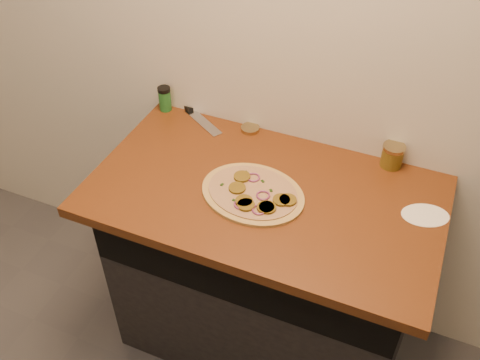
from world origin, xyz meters
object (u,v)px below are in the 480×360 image
at_px(spice_shaker, 165,99).
at_px(salsa_jar, 392,156).
at_px(chefs_knife, 193,112).
at_px(pizza, 253,194).

bearing_deg(spice_shaker, salsa_jar, 0.00).
distance_m(chefs_knife, spice_shaker, 0.13).
height_order(salsa_jar, spice_shaker, spice_shaker).
height_order(pizza, chefs_knife, pizza).
bearing_deg(spice_shaker, pizza, -33.12).
relative_size(pizza, spice_shaker, 3.91).
bearing_deg(chefs_knife, salsa_jar, -1.11).
height_order(chefs_knife, spice_shaker, spice_shaker).
xyz_separation_m(salsa_jar, spice_shaker, (-0.92, -0.00, 0.01)).
distance_m(chefs_knife, salsa_jar, 0.80).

